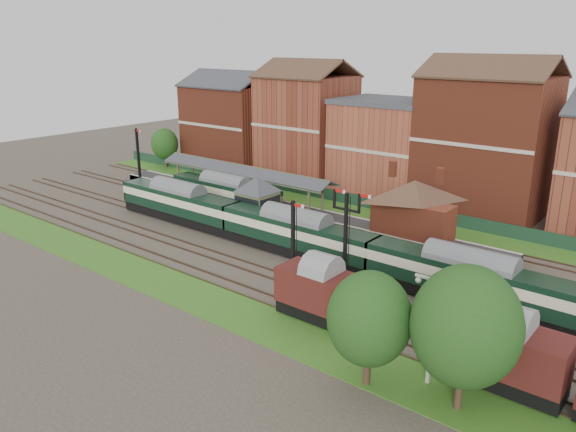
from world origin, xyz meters
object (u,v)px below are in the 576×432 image
Objects in this scene: signal_box at (257,202)px; platform_railcar at (226,193)px; semaphore_bracket at (346,232)px; goods_van_a at (321,292)px; dmu_train at (296,233)px.

platform_railcar is (-8.12, 3.25, -1.01)m from signal_box.
signal_box is 0.73× the size of semaphore_bracket.
goods_van_a is (2.20, -6.50, -2.35)m from semaphore_bracket.
platform_railcar is at bearing 157.83° from dmu_train.
dmu_train is (-7.20, 2.50, -2.34)m from semaphore_bracket.
semaphore_bracket is 0.16× the size of dmu_train.
platform_railcar is at bearing 158.18° from signal_box.
semaphore_bracket is at bearing -19.14° from dmu_train.
goods_van_a is at bearing -71.29° from semaphore_bracket.
signal_box is 8.53m from dmu_train.
semaphore_bracket reaches higher than goods_van_a.
dmu_train is at bearing -22.53° from signal_box.
goods_van_a reaches higher than dmu_train.
goods_van_a is at bearing -35.40° from signal_box.
signal_box reaches higher than platform_railcar.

